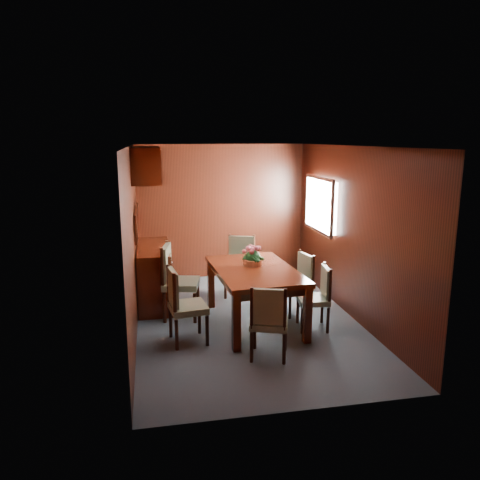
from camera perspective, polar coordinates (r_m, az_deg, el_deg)
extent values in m
plane|color=#3F4D56|center=(6.63, 0.85, -9.83)|extent=(4.50, 4.50, 0.00)
cube|color=black|center=(6.15, -12.92, -0.20)|extent=(0.02, 4.50, 2.40)
cube|color=black|center=(6.74, 13.46, 0.86)|extent=(0.02, 4.50, 2.40)
cube|color=black|center=(8.46, -2.26, 3.47)|extent=(3.00, 0.02, 2.40)
cube|color=black|center=(4.18, 7.29, -5.94)|extent=(3.00, 0.02, 2.40)
cube|color=black|center=(6.14, 0.92, 11.38)|extent=(3.00, 4.50, 0.02)
cube|color=white|center=(7.69, 10.06, 4.29)|extent=(0.14, 1.10, 0.80)
cube|color=#B2B2B7|center=(7.67, 9.57, 4.28)|extent=(0.04, 1.20, 0.90)
cube|color=black|center=(7.12, -12.48, 2.16)|extent=(0.03, 1.36, 0.41)
cube|color=silver|center=(7.12, -12.33, 2.16)|extent=(0.01, 1.30, 0.35)
cube|color=#371106|center=(7.02, -11.40, 9.06)|extent=(0.40, 1.40, 0.50)
cube|color=#371106|center=(7.30, -10.45, -4.19)|extent=(0.48, 1.40, 0.90)
cube|color=#371106|center=(5.63, -0.46, -10.02)|extent=(0.10, 0.10, 0.72)
cube|color=#371106|center=(5.91, 8.20, -9.06)|extent=(0.10, 0.10, 0.72)
cube|color=#371106|center=(7.04, -3.57, -5.41)|extent=(0.10, 0.10, 0.72)
cube|color=#371106|center=(7.26, 3.49, -4.85)|extent=(0.10, 0.10, 0.72)
cube|color=black|center=(6.34, 1.79, -4.49)|extent=(1.02, 1.60, 0.10)
cube|color=#371106|center=(6.32, 1.80, -3.77)|extent=(1.15, 1.73, 0.06)
cylinder|color=black|center=(6.12, -8.46, -9.95)|extent=(0.04, 0.04, 0.39)
cylinder|color=black|center=(5.76, -7.73, -11.39)|extent=(0.04, 0.04, 0.39)
cylinder|color=black|center=(6.19, -4.98, -9.59)|extent=(0.04, 0.04, 0.39)
cylinder|color=black|center=(5.84, -4.02, -10.99)|extent=(0.04, 0.04, 0.39)
cube|color=#647357|center=(5.88, -6.36, -8.19)|extent=(0.49, 0.51, 0.08)
cylinder|color=black|center=(5.95, -8.71, -5.39)|extent=(0.04, 0.04, 0.52)
cylinder|color=black|center=(5.58, -7.98, -6.58)|extent=(0.04, 0.04, 0.52)
cube|color=#647357|center=(5.76, -8.17, -5.76)|extent=(0.12, 0.42, 0.44)
cylinder|color=black|center=(6.99, -8.59, -6.92)|extent=(0.05, 0.05, 0.43)
cylinder|color=black|center=(6.58, -9.19, -8.18)|extent=(0.05, 0.05, 0.43)
cylinder|color=black|center=(6.93, -5.16, -6.98)|extent=(0.05, 0.05, 0.43)
cylinder|color=black|center=(6.52, -5.54, -8.26)|extent=(0.05, 0.05, 0.43)
cube|color=#647357|center=(6.66, -7.18, -5.30)|extent=(0.58, 0.59, 0.09)
cylinder|color=black|center=(6.83, -8.83, -2.42)|extent=(0.05, 0.05, 0.57)
cylinder|color=black|center=(6.41, -9.46, -3.42)|extent=(0.05, 0.05, 0.57)
cube|color=#647357|center=(6.61, -8.96, -2.73)|extent=(0.16, 0.47, 0.48)
cylinder|color=black|center=(6.29, 10.67, -9.62)|extent=(0.04, 0.04, 0.35)
cylinder|color=black|center=(6.61, 9.97, -8.48)|extent=(0.04, 0.04, 0.35)
cylinder|color=black|center=(6.22, 7.58, -9.76)|extent=(0.04, 0.04, 0.35)
cylinder|color=black|center=(6.55, 7.04, -8.59)|extent=(0.04, 0.04, 0.35)
cube|color=#647357|center=(6.33, 8.88, -7.19)|extent=(0.45, 0.46, 0.07)
cylinder|color=black|center=(6.13, 10.92, -5.63)|extent=(0.04, 0.04, 0.46)
cylinder|color=black|center=(6.46, 10.20, -4.67)|extent=(0.04, 0.04, 0.46)
cube|color=#647357|center=(6.29, 10.40, -4.99)|extent=(0.11, 0.38, 0.39)
cylinder|color=black|center=(6.85, 8.71, -7.65)|extent=(0.04, 0.04, 0.36)
cylinder|color=black|center=(7.14, 7.19, -6.75)|extent=(0.04, 0.04, 0.36)
cylinder|color=black|center=(6.68, 6.12, -8.08)|extent=(0.04, 0.04, 0.36)
cylinder|color=black|center=(6.99, 4.68, -7.13)|extent=(0.04, 0.04, 0.36)
cube|color=#647357|center=(6.84, 6.72, -5.55)|extent=(0.48, 0.49, 0.07)
cylinder|color=black|center=(6.71, 8.90, -3.85)|extent=(0.04, 0.04, 0.48)
cylinder|color=black|center=(7.01, 7.36, -3.09)|extent=(0.04, 0.04, 0.48)
cube|color=#647357|center=(6.84, 7.99, -3.33)|extent=(0.13, 0.39, 0.40)
cylinder|color=black|center=(5.44, 1.41, -12.95)|extent=(0.04, 0.04, 0.36)
cylinder|color=black|center=(5.42, 5.41, -13.11)|extent=(0.04, 0.04, 0.36)
cylinder|color=black|center=(5.76, 1.79, -11.47)|extent=(0.04, 0.04, 0.36)
cylinder|color=black|center=(5.73, 5.54, -11.61)|extent=(0.04, 0.04, 0.36)
cube|color=#647357|center=(5.49, 3.57, -10.03)|extent=(0.53, 0.52, 0.07)
cylinder|color=black|center=(5.24, 1.43, -8.29)|extent=(0.04, 0.04, 0.48)
cylinder|color=black|center=(5.22, 5.51, -8.43)|extent=(0.04, 0.04, 0.48)
cube|color=#647357|center=(5.24, 3.48, -8.10)|extent=(0.39, 0.18, 0.41)
cylinder|color=black|center=(7.74, 1.68, -5.02)|extent=(0.04, 0.04, 0.39)
cylinder|color=black|center=(7.80, -1.23, -4.88)|extent=(0.04, 0.04, 0.39)
cylinder|color=black|center=(7.38, 1.27, -5.89)|extent=(0.04, 0.04, 0.39)
cylinder|color=black|center=(7.44, -1.79, -5.73)|extent=(0.04, 0.04, 0.39)
cube|color=#647357|center=(7.51, -0.02, -3.52)|extent=(0.58, 0.57, 0.08)
cylinder|color=black|center=(7.61, 1.72, -1.31)|extent=(0.04, 0.04, 0.52)
cylinder|color=black|center=(7.67, -1.24, -1.19)|extent=(0.04, 0.04, 0.52)
cube|color=#647357|center=(7.61, 0.21, -1.14)|extent=(0.41, 0.20, 0.44)
cylinder|color=#A55532|center=(6.47, 1.60, -2.71)|extent=(0.28, 0.28, 0.08)
sphere|color=#194C1C|center=(6.45, 1.60, -2.16)|extent=(0.21, 0.21, 0.21)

